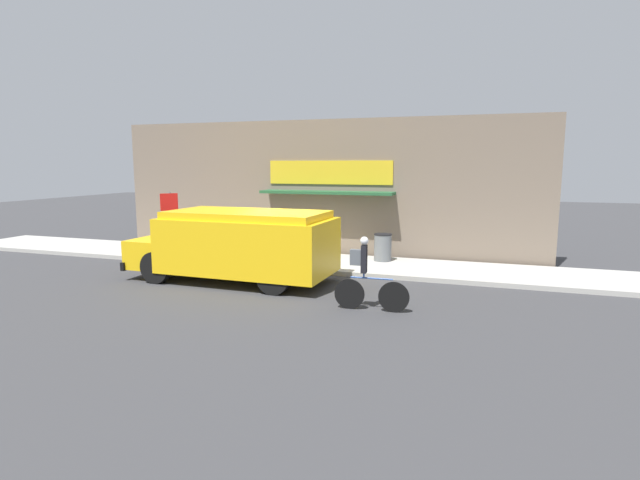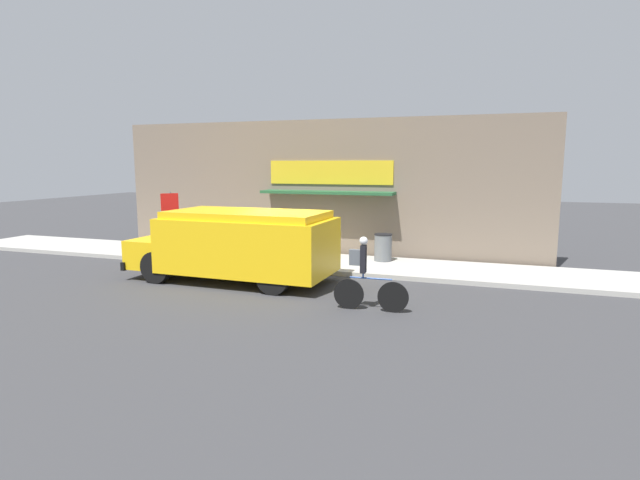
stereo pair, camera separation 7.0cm
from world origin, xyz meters
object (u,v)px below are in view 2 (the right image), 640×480
object	(u,v)px
school_bus	(238,244)
cyclist	(366,277)
trash_bin	(383,247)
stop_sign_post	(171,213)

from	to	relation	value
school_bus	cyclist	size ratio (longest dim) A/B	3.43
school_bus	cyclist	xyz separation A→B (m)	(4.15, -1.65, -0.30)
cyclist	trash_bin	world-z (taller)	cyclist
cyclist	stop_sign_post	size ratio (longest dim) A/B	0.77
school_bus	stop_sign_post	bearing A→B (deg)	151.31
school_bus	cyclist	distance (m)	4.47
cyclist	trash_bin	distance (m)	5.33
trash_bin	school_bus	bearing A→B (deg)	-133.51
trash_bin	cyclist	bearing A→B (deg)	-82.45
cyclist	school_bus	bearing A→B (deg)	155.55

